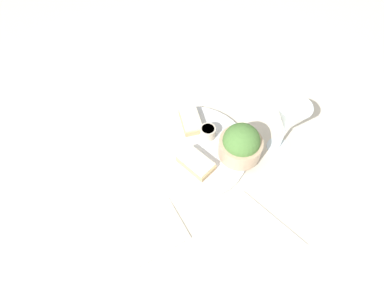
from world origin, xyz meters
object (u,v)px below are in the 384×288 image
at_px(sauce_ramekin, 208,132).
at_px(wine_glass, 289,120).
at_px(napkin, 154,231).
at_px(cheese_toast_near, 191,121).
at_px(cheese_toast_far, 196,163).
at_px(salad_bowl, 241,144).
at_px(fork, 273,218).

height_order(sauce_ramekin, wine_glass, wine_glass).
bearing_deg(napkin, cheese_toast_near, -42.53).
bearing_deg(napkin, cheese_toast_far, -57.30).
relative_size(cheese_toast_near, napkin, 0.71).
bearing_deg(salad_bowl, wine_glass, -103.66).
distance_m(sauce_ramekin, wine_glass, 0.22).
distance_m(napkin, fork, 0.29).
height_order(salad_bowl, cheese_toast_far, salad_bowl).
bearing_deg(fork, wine_glass, -39.88).
xyz_separation_m(sauce_ramekin, fork, (-0.29, -0.03, -0.03)).
distance_m(cheese_toast_far, fork, 0.24).
bearing_deg(cheese_toast_far, sauce_ramekin, -46.36).
distance_m(sauce_ramekin, fork, 0.29).
relative_size(salad_bowl, wine_glass, 0.67).
relative_size(sauce_ramekin, napkin, 0.31).
distance_m(wine_glass, fork, 0.25).
relative_size(salad_bowl, fork, 0.62).
xyz_separation_m(cheese_toast_near, napkin, (-0.25, 0.23, -0.02)).
relative_size(wine_glass, napkin, 1.21).
height_order(napkin, fork, same).
relative_size(sauce_ramekin, cheese_toast_far, 0.41).
height_order(cheese_toast_near, wine_glass, wine_glass).
distance_m(cheese_toast_far, napkin, 0.21).
relative_size(cheese_toast_far, wine_glass, 0.62).
bearing_deg(wine_glass, napkin, 98.61).
xyz_separation_m(wine_glass, fork, (-0.17, 0.14, -0.12)).
bearing_deg(wine_glass, sauce_ramekin, 54.27).
bearing_deg(cheese_toast_near, wine_glass, -134.31).
height_order(cheese_toast_near, fork, cheese_toast_near).
relative_size(salad_bowl, sauce_ramekin, 2.66).
height_order(wine_glass, fork, wine_glass).
xyz_separation_m(sauce_ramekin, cheese_toast_far, (-0.07, 0.08, -0.01)).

